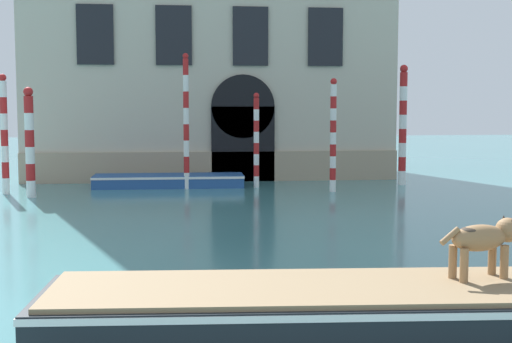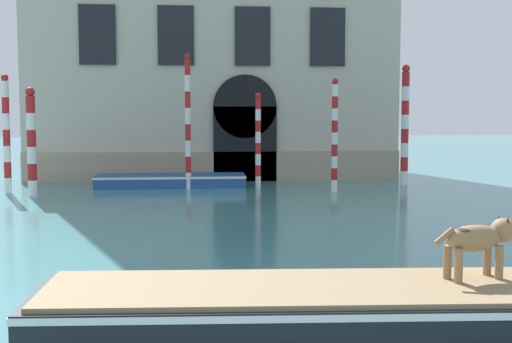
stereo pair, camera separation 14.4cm
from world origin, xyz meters
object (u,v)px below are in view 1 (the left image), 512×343
(dog_on_deck, at_px, (485,239))
(mooring_pole_1, at_px, (256,140))
(mooring_pole_2, at_px, (30,142))
(mooring_pole_3, at_px, (186,121))
(boat_moored_near_palazzo, at_px, (169,180))
(mooring_pole_0, at_px, (333,135))
(mooring_pole_5, at_px, (403,125))
(mooring_pole_4, at_px, (4,134))
(boat_foreground, at_px, (371,311))

(dog_on_deck, relative_size, mooring_pole_1, 0.35)
(mooring_pole_2, distance_m, mooring_pole_3, 5.04)
(boat_moored_near_palazzo, height_order, mooring_pole_0, mooring_pole_0)
(boat_moored_near_palazzo, distance_m, mooring_pole_3, 2.20)
(boat_moored_near_palazzo, distance_m, mooring_pole_5, 8.34)
(boat_moored_near_palazzo, relative_size, mooring_pole_4, 1.36)
(dog_on_deck, height_order, mooring_pole_0, mooring_pole_0)
(boat_foreground, distance_m, mooring_pole_4, 16.74)
(mooring_pole_0, height_order, mooring_pole_3, mooring_pole_3)
(boat_foreground, height_order, mooring_pole_2, mooring_pole_2)
(boat_foreground, bearing_deg, mooring_pole_3, 100.85)
(boat_foreground, xyz_separation_m, mooring_pole_1, (0.43, 15.78, 1.25))
(mooring_pole_2, bearing_deg, mooring_pole_5, 9.12)
(mooring_pole_0, bearing_deg, mooring_pole_5, 30.38)
(mooring_pole_1, height_order, mooring_pole_5, mooring_pole_5)
(mooring_pole_5, bearing_deg, boat_moored_near_palazzo, 178.19)
(mooring_pole_5, bearing_deg, mooring_pole_1, -178.05)
(dog_on_deck, height_order, mooring_pole_5, mooring_pole_5)
(mooring_pole_3, distance_m, mooring_pole_4, 5.73)
(mooring_pole_0, relative_size, mooring_pole_1, 1.14)
(mooring_pole_3, height_order, mooring_pole_4, mooring_pole_3)
(boat_foreground, relative_size, mooring_pole_5, 1.92)
(mooring_pole_0, distance_m, mooring_pole_3, 4.87)
(mooring_pole_1, bearing_deg, mooring_pole_5, 1.95)
(mooring_pole_0, relative_size, mooring_pole_2, 1.09)
(mooring_pole_0, bearing_deg, boat_moored_near_palazzo, 159.91)
(boat_foreground, distance_m, dog_on_deck, 1.69)
(mooring_pole_0, xyz_separation_m, mooring_pole_4, (-10.34, 0.55, 0.06))
(boat_moored_near_palazzo, bearing_deg, mooring_pole_3, -44.06)
(mooring_pole_2, bearing_deg, mooring_pole_4, 137.42)
(mooring_pole_0, bearing_deg, mooring_pole_3, 164.13)
(mooring_pole_1, height_order, mooring_pole_2, mooring_pole_2)
(boat_foreground, relative_size, boat_moored_near_palazzo, 1.57)
(mooring_pole_2, relative_size, mooring_pole_5, 0.80)
(mooring_pole_3, height_order, mooring_pole_5, mooring_pole_3)
(boat_foreground, xyz_separation_m, mooring_pole_2, (-6.67, 13.99, 1.33))
(mooring_pole_2, bearing_deg, boat_foreground, -64.51)
(mooring_pole_1, bearing_deg, boat_moored_near_palazzo, 171.70)
(mooring_pole_2, relative_size, mooring_pole_3, 0.74)
(boat_moored_near_palazzo, distance_m, mooring_pole_4, 5.51)
(mooring_pole_4, bearing_deg, boat_foreground, -62.89)
(dog_on_deck, height_order, boat_moored_near_palazzo, dog_on_deck)
(mooring_pole_0, distance_m, mooring_pole_5, 3.31)
(boat_moored_near_palazzo, bearing_deg, boat_foreground, -80.10)
(mooring_pole_1, xyz_separation_m, mooring_pole_5, (5.16, 0.18, 0.49))
(boat_foreground, height_order, mooring_pole_5, mooring_pole_5)
(boat_moored_near_palazzo, relative_size, mooring_pole_1, 1.60)
(dog_on_deck, relative_size, mooring_pole_4, 0.30)
(mooring_pole_1, bearing_deg, mooring_pole_3, -175.94)
(mooring_pole_0, xyz_separation_m, mooring_pole_3, (-4.67, 1.33, 0.42))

